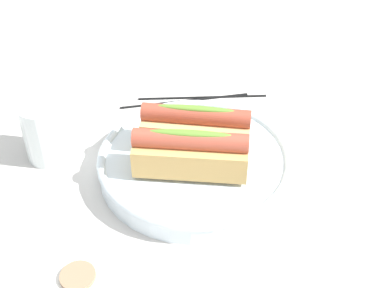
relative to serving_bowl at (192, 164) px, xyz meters
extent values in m
plane|color=beige|center=(0.00, 0.00, -0.02)|extent=(2.40, 2.40, 0.00)
cylinder|color=silver|center=(0.00, 0.00, 0.00)|extent=(0.27, 0.27, 0.03)
torus|color=silver|center=(0.00, 0.00, 0.01)|extent=(0.27, 0.27, 0.01)
cube|color=#DBB270|center=(0.00, -0.03, 0.04)|extent=(0.15, 0.06, 0.04)
cylinder|color=#A84733|center=(0.00, -0.03, 0.06)|extent=(0.15, 0.04, 0.03)
ellipsoid|color=olive|center=(0.00, -0.03, 0.08)|extent=(0.11, 0.02, 0.01)
cube|color=tan|center=(0.00, 0.03, 0.04)|extent=(0.15, 0.06, 0.04)
cylinder|color=#B24C38|center=(0.00, 0.03, 0.06)|extent=(0.15, 0.03, 0.03)
ellipsoid|color=olive|center=(0.00, 0.03, 0.08)|extent=(0.11, 0.02, 0.01)
cylinder|color=white|center=(0.21, -0.03, 0.03)|extent=(0.07, 0.07, 0.09)
cylinder|color=silver|center=(0.21, -0.03, 0.02)|extent=(0.06, 0.06, 0.06)
cylinder|color=#997A5B|center=(0.09, 0.28, 0.11)|extent=(0.03, 0.03, 0.00)
cylinder|color=black|center=(0.02, -0.18, -0.02)|extent=(0.22, 0.06, 0.01)
cylinder|color=black|center=(-0.01, -0.19, -0.02)|extent=(0.22, 0.02, 0.01)
camera|label=1|loc=(-0.02, 0.54, 0.48)|focal=48.18mm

